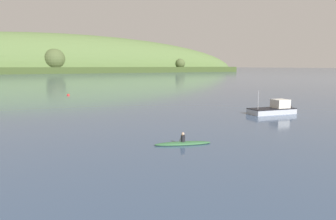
% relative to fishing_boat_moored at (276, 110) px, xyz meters
% --- Properties ---
extents(far_shoreline_hill, '(469.49, 95.12, 62.15)m').
position_rel_fishing_boat_moored_xyz_m(far_shoreline_hill, '(26.55, 241.05, -0.17)').
color(far_shoreline_hill, '#3C4E24').
rests_on(far_shoreline_hill, ground).
extents(fishing_boat_moored, '(6.33, 3.48, 3.69)m').
position_rel_fishing_boat_moored_xyz_m(fishing_boat_moored, '(0.00, 0.00, 0.00)').
color(fishing_boat_moored, '#ADB2BC').
rests_on(fishing_boat_moored, ground).
extents(canoe_with_paddler, '(4.25, 2.38, 1.02)m').
position_rel_fishing_boat_moored_xyz_m(canoe_with_paddler, '(-18.39, -6.34, -0.28)').
color(canoe_with_paddler, '#33663D').
rests_on(canoe_with_paddler, ground).
extents(mooring_buoy_midchannel, '(0.55, 0.55, 0.63)m').
position_rel_fishing_boat_moored_xyz_m(mooring_buoy_midchannel, '(-14.27, 37.64, -0.38)').
color(mooring_buoy_midchannel, red).
rests_on(mooring_buoy_midchannel, ground).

